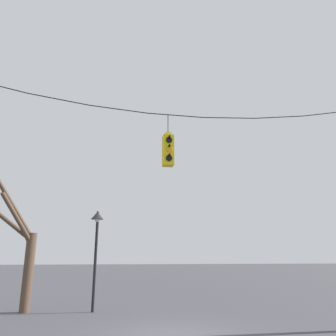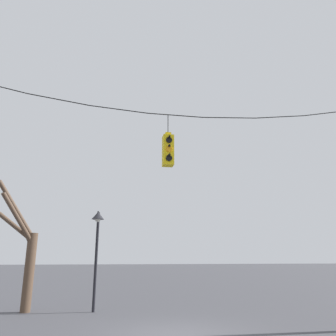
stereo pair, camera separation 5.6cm
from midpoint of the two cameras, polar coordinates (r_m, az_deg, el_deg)
ground_plane at (r=10.69m, az=1.33°, el=-27.17°), size 200.00×200.00×0.00m
span_wire at (r=11.17m, az=1.51°, el=10.29°), size 13.23×0.03×0.75m
traffic_light_near_left_pole at (r=10.57m, az=0.15°, el=3.13°), size 0.34×0.58×1.75m
street_lamp at (r=14.66m, az=-12.11°, el=-10.89°), size 0.53×0.90×4.14m
bare_tree at (r=15.65m, az=-23.79°, el=-12.96°), size 2.76×2.08×5.30m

